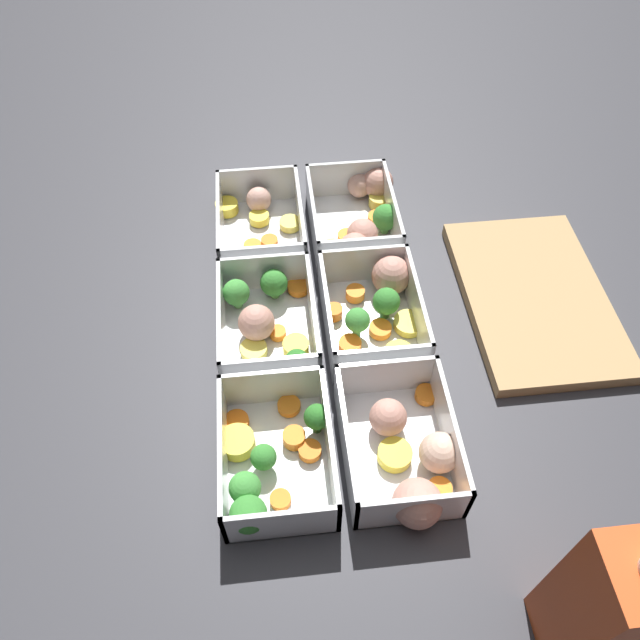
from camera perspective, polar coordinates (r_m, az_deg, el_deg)
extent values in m
plane|color=#38383D|center=(0.80, 0.00, -0.95)|extent=(4.00, 4.00, 0.00)
cube|color=white|center=(0.91, -5.31, 7.63)|extent=(0.16, 0.12, 0.00)
cube|color=white|center=(0.89, -9.09, 8.61)|extent=(0.16, 0.01, 0.06)
cube|color=white|center=(0.89, -1.79, 9.24)|extent=(0.16, 0.01, 0.06)
cube|color=white|center=(0.95, -5.68, 12.19)|extent=(0.01, 0.12, 0.06)
cube|color=white|center=(0.83, -5.19, 5.23)|extent=(0.01, 0.12, 0.06)
cylinder|color=#DBC647|center=(0.92, -2.76, 8.79)|extent=(0.04, 0.04, 0.01)
cylinder|color=orange|center=(0.89, -6.17, 6.69)|extent=(0.04, 0.04, 0.01)
cylinder|color=yellow|center=(0.93, -5.58, 9.27)|extent=(0.04, 0.04, 0.01)
cylinder|color=orange|center=(0.89, -4.63, 7.09)|extent=(0.03, 0.03, 0.01)
sphere|color=#D19E8C|center=(0.94, -5.62, 10.93)|extent=(0.05, 0.05, 0.04)
cylinder|color=yellow|center=(0.95, -8.50, 10.18)|extent=(0.04, 0.04, 0.02)
cube|color=white|center=(0.79, -4.68, -1.26)|extent=(0.16, 0.12, 0.00)
cube|color=white|center=(0.77, -8.99, -0.34)|extent=(0.16, 0.01, 0.06)
cube|color=white|center=(0.77, -0.64, 0.37)|extent=(0.16, 0.01, 0.06)
cube|color=white|center=(0.82, -5.12, 4.37)|extent=(0.01, 0.12, 0.06)
cube|color=white|center=(0.72, -4.47, -4.93)|extent=(0.01, 0.12, 0.06)
cylinder|color=#407A37|center=(0.75, -2.08, -4.57)|extent=(0.01, 0.01, 0.02)
sphere|color=#2D7228|center=(0.73, -2.13, -3.74)|extent=(0.03, 0.03, 0.03)
cylinder|color=orange|center=(0.78, -3.88, -1.19)|extent=(0.02, 0.02, 0.01)
cylinder|color=#49883F|center=(0.83, -4.15, 2.53)|extent=(0.01, 0.01, 0.01)
sphere|color=#388433|center=(0.81, -4.23, 3.41)|extent=(0.04, 0.04, 0.04)
cylinder|color=#DBC647|center=(0.77, -6.08, -2.74)|extent=(0.05, 0.05, 0.01)
cylinder|color=yellow|center=(0.76, -2.21, -2.49)|extent=(0.04, 0.04, 0.02)
cylinder|color=#519448|center=(0.82, -7.53, 1.64)|extent=(0.01, 0.01, 0.01)
sphere|color=#42933D|center=(0.80, -7.67, 2.51)|extent=(0.03, 0.03, 0.03)
sphere|color=tan|center=(0.77, -5.83, -0.35)|extent=(0.06, 0.06, 0.05)
cylinder|color=orange|center=(0.83, -1.98, 3.04)|extent=(0.03, 0.03, 0.01)
cube|color=white|center=(0.70, -3.85, -12.85)|extent=(0.16, 0.12, 0.00)
cube|color=white|center=(0.68, -8.85, -12.16)|extent=(0.16, 0.01, 0.06)
cube|color=white|center=(0.68, 0.89, -11.39)|extent=(0.16, 0.01, 0.06)
cube|color=white|center=(0.71, -4.39, -6.09)|extent=(0.01, 0.12, 0.06)
cube|color=white|center=(0.64, -3.51, -18.18)|extent=(0.01, 0.12, 0.06)
cylinder|color=orange|center=(0.68, -3.64, -16.09)|extent=(0.03, 0.03, 0.01)
cylinder|color=#519448|center=(0.68, -6.72, -15.63)|extent=(0.01, 0.01, 0.01)
sphere|color=#42933D|center=(0.66, -6.88, -14.97)|extent=(0.03, 0.03, 0.03)
cylinder|color=orange|center=(0.72, -7.64, -9.20)|extent=(0.04, 0.04, 0.01)
cylinder|color=#49883F|center=(0.69, -5.10, -12.95)|extent=(0.01, 0.01, 0.01)
sphere|color=#388433|center=(0.68, -5.19, -12.38)|extent=(0.03, 0.03, 0.03)
cylinder|color=orange|center=(0.70, -2.38, -10.70)|extent=(0.04, 0.04, 0.01)
cylinder|color=#49883F|center=(0.67, -6.40, -17.88)|extent=(0.01, 0.01, 0.01)
sphere|color=#388433|center=(0.65, -6.57, -17.24)|extent=(0.04, 0.04, 0.04)
cylinder|color=orange|center=(0.73, -2.85, -7.85)|extent=(0.03, 0.03, 0.01)
cylinder|color=orange|center=(0.70, -0.93, -11.87)|extent=(0.04, 0.04, 0.01)
cylinder|color=yellow|center=(0.70, -7.56, -11.04)|extent=(0.05, 0.05, 0.02)
cylinder|color=#407A37|center=(0.71, -0.28, -9.64)|extent=(0.01, 0.01, 0.02)
sphere|color=#2D7228|center=(0.69, -0.29, -8.85)|extent=(0.03, 0.03, 0.03)
cube|color=white|center=(0.92, 2.89, 8.26)|extent=(0.16, 0.12, 0.00)
cube|color=white|center=(0.89, -0.67, 9.32)|extent=(0.16, 0.01, 0.06)
cube|color=white|center=(0.91, 6.55, 9.77)|extent=(0.16, 0.01, 0.06)
cube|color=white|center=(0.96, 2.29, 12.76)|extent=(0.01, 0.12, 0.06)
cube|color=white|center=(0.84, 3.72, 5.93)|extent=(0.01, 0.12, 0.06)
cylinder|color=#49883F|center=(0.91, 5.92, 8.38)|extent=(0.01, 0.01, 0.01)
sphere|color=#388433|center=(0.90, 6.02, 9.33)|extent=(0.04, 0.04, 0.04)
sphere|color=tan|center=(0.86, 3.18, 6.50)|extent=(0.06, 0.06, 0.04)
cylinder|color=#DBC647|center=(0.87, 1.20, 6.39)|extent=(0.05, 0.05, 0.01)
cylinder|color=orange|center=(0.88, 5.38, 6.36)|extent=(0.03, 0.03, 0.01)
sphere|color=#D19E8C|center=(0.96, 3.63, 12.19)|extent=(0.05, 0.05, 0.04)
cylinder|color=orange|center=(0.89, 2.48, 7.51)|extent=(0.04, 0.04, 0.01)
cylinder|color=orange|center=(0.93, 5.23, 9.28)|extent=(0.04, 0.04, 0.01)
cylinder|color=#DBC647|center=(0.95, 5.46, 10.82)|extent=(0.04, 0.04, 0.02)
sphere|color=tan|center=(0.96, 5.31, 12.40)|extent=(0.06, 0.06, 0.05)
sphere|color=tan|center=(0.88, 3.90, 7.84)|extent=(0.05, 0.05, 0.04)
cube|color=white|center=(0.80, 4.63, -0.46)|extent=(0.16, 0.12, 0.00)
cube|color=white|center=(0.77, 0.64, 0.47)|extent=(0.16, 0.01, 0.06)
cube|color=white|center=(0.79, 8.81, 1.15)|extent=(0.16, 0.01, 0.06)
cube|color=white|center=(0.83, 3.90, 5.08)|extent=(0.01, 0.12, 0.06)
cube|color=white|center=(0.73, 5.75, -4.02)|extent=(0.01, 0.12, 0.06)
cylinder|color=#519448|center=(0.78, 3.38, -0.93)|extent=(0.01, 0.01, 0.02)
sphere|color=#42933D|center=(0.77, 3.45, -0.01)|extent=(0.03, 0.03, 0.03)
cylinder|color=orange|center=(0.77, 2.75, -2.34)|extent=(0.04, 0.04, 0.01)
cylinder|color=yellow|center=(0.76, 7.21, -3.19)|extent=(0.05, 0.05, 0.02)
cylinder|color=#49883F|center=(0.80, 5.96, 0.76)|extent=(0.01, 0.01, 0.02)
sphere|color=#388433|center=(0.79, 6.09, 1.72)|extent=(0.03, 0.03, 0.03)
cylinder|color=orange|center=(0.75, 3.28, -4.44)|extent=(0.04, 0.04, 0.01)
cylinder|color=orange|center=(0.79, 5.53, -0.86)|extent=(0.03, 0.03, 0.01)
sphere|color=tan|center=(0.82, 6.52, 4.09)|extent=(0.07, 0.07, 0.05)
cylinder|color=orange|center=(0.82, 3.24, 2.44)|extent=(0.03, 0.03, 0.01)
cylinder|color=#DBC647|center=(0.80, 8.13, -0.32)|extent=(0.04, 0.04, 0.01)
cylinder|color=orange|center=(0.80, 1.28, 0.73)|extent=(0.03, 0.03, 0.02)
cube|color=white|center=(0.71, 6.91, -11.77)|extent=(0.16, 0.12, 0.00)
cube|color=white|center=(0.68, 2.37, -11.24)|extent=(0.16, 0.01, 0.06)
cube|color=white|center=(0.70, 11.76, -10.13)|extent=(0.16, 0.01, 0.06)
cube|color=white|center=(0.72, 5.98, -5.14)|extent=(0.01, 0.12, 0.06)
cube|color=white|center=(0.65, 8.47, -16.88)|extent=(0.01, 0.12, 0.06)
sphere|color=tan|center=(0.66, 8.88, -16.23)|extent=(0.06, 0.06, 0.05)
sphere|color=beige|center=(0.69, 10.86, -11.81)|extent=(0.06, 0.06, 0.04)
sphere|color=tan|center=(0.70, 6.25, -8.83)|extent=(0.06, 0.06, 0.04)
cylinder|color=yellow|center=(0.70, 6.85, -12.13)|extent=(0.04, 0.04, 0.01)
cylinder|color=orange|center=(0.74, 9.67, -6.75)|extent=(0.03, 0.03, 0.01)
cylinder|color=orange|center=(0.69, 10.84, -15.03)|extent=(0.03, 0.03, 0.01)
cube|color=#D14C1E|center=(0.60, 24.68, -22.70)|extent=(0.07, 0.07, 0.19)
cube|color=tan|center=(0.87, 19.00, 1.97)|extent=(0.28, 0.18, 0.02)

